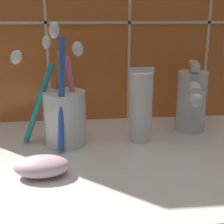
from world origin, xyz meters
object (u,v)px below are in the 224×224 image
object	(u,v)px
toothbrush_cup	(64,113)
toothpaste_tube	(141,106)
sink_faucet	(192,99)
soap_bar	(42,166)

from	to	relation	value
toothbrush_cup	toothpaste_tube	distance (cm)	12.35
toothpaste_tube	sink_faucet	bearing A→B (deg)	20.91
toothbrush_cup	sink_faucet	bearing A→B (deg)	9.57
toothbrush_cup	sink_faucet	world-z (taller)	toothbrush_cup
toothbrush_cup	sink_faucet	size ratio (longest dim) A/B	1.57
toothbrush_cup	soap_bar	bearing A→B (deg)	-102.94
sink_faucet	soap_bar	world-z (taller)	sink_faucet
toothpaste_tube	soap_bar	bearing A→B (deg)	-144.46
toothbrush_cup	toothpaste_tube	xyz separation A→B (cm)	(12.32, -0.02, 0.86)
toothpaste_tube	toothbrush_cup	bearing A→B (deg)	179.90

